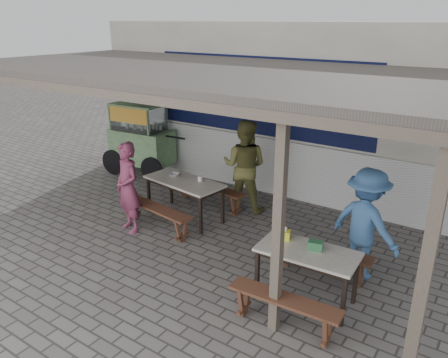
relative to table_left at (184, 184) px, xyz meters
name	(u,v)px	position (x,y,z in m)	size (l,w,h in m)	color
ground	(175,245)	(0.55, -0.95, -0.67)	(60.00, 60.00, 0.00)	slate
back_wall	(279,109)	(0.55, 2.63, 1.05)	(9.00, 1.28, 3.50)	silver
warung_roof	(205,74)	(0.56, -0.05, 2.04)	(9.00, 4.21, 2.81)	#4F4A44
table_left	(184,184)	(0.00, 0.00, 0.00)	(1.61, 0.89, 0.75)	silver
bench_left_street	(156,212)	(-0.09, -0.69, -0.33)	(1.65, 0.49, 0.45)	brown
bench_left_wall	(210,190)	(0.09, 0.69, -0.33)	(1.65, 0.49, 0.45)	brown
table_right	(307,256)	(2.97, -1.11, -0.01)	(1.32, 0.72, 0.75)	silver
bench_right_street	(284,306)	(3.00, -1.81, -0.34)	(1.40, 0.35, 0.45)	brown
bench_right_wall	(324,255)	(2.93, -0.42, -0.34)	(1.40, 0.35, 0.45)	brown
vendor_cart	(140,136)	(-2.45, 1.37, 0.25)	(2.11, 0.95, 1.70)	#78AB72
patron_street_side	(128,188)	(-0.47, -0.95, 0.13)	(0.59, 0.39, 1.61)	#833453
patron_wall_side	(244,166)	(0.72, 0.96, 0.23)	(0.87, 0.68, 1.80)	brown
patron_right_table	(365,224)	(3.38, -0.09, 0.15)	(1.07, 0.61, 1.65)	#416EAB
tissue_box	(285,235)	(2.58, -1.00, 0.14)	(0.12, 0.12, 0.12)	yellow
donation_box	(315,246)	(3.04, -1.04, 0.14)	(0.18, 0.12, 0.12)	#367949
condiment_jar	(200,178)	(0.27, 0.14, 0.13)	(0.09, 0.09, 0.10)	white
condiment_bowl	(174,175)	(-0.31, 0.09, 0.10)	(0.19, 0.19, 0.05)	white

